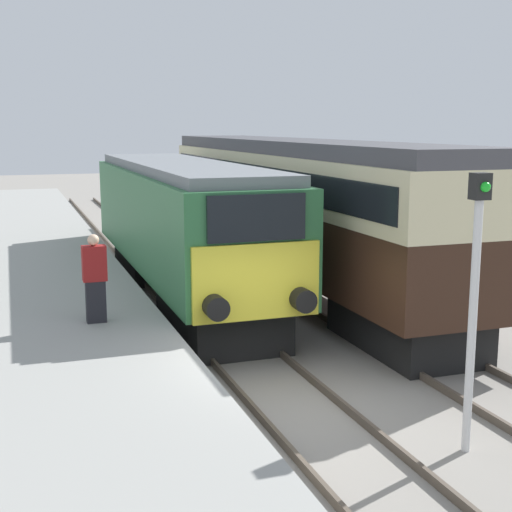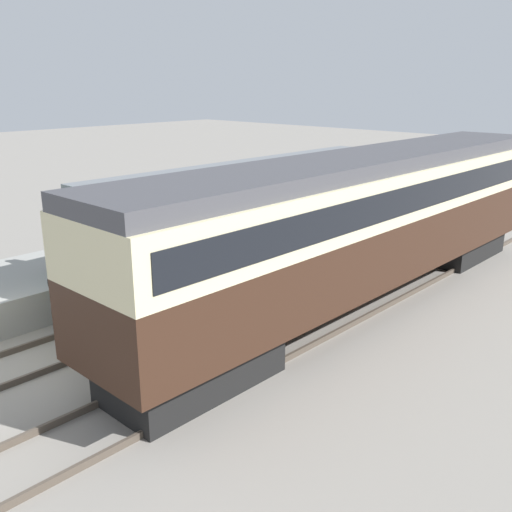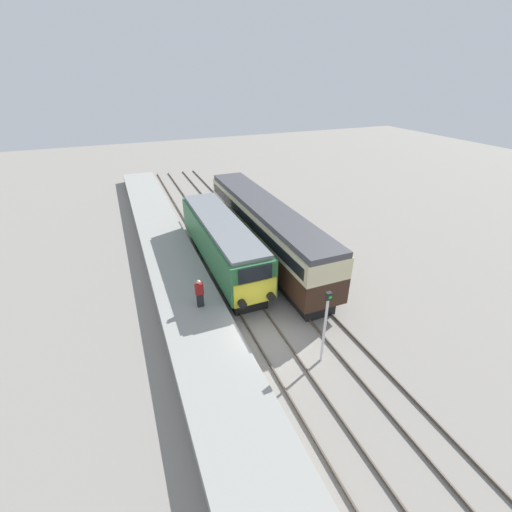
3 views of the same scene
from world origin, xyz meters
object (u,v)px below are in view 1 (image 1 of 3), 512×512
(locomotive, at_px, (182,224))
(person_on_platform, at_px, (95,279))
(passenger_carriage, at_px, (294,199))
(signal_post, at_px, (474,291))

(locomotive, relative_size, person_on_platform, 7.47)
(passenger_carriage, bearing_deg, signal_post, -99.00)
(person_on_platform, distance_m, signal_post, 6.93)
(locomotive, distance_m, person_on_platform, 5.75)
(locomotive, relative_size, signal_post, 3.14)
(passenger_carriage, height_order, person_on_platform, passenger_carriage)
(locomotive, height_order, passenger_carriage, passenger_carriage)
(locomotive, xyz_separation_m, passenger_carriage, (3.40, 0.52, 0.50))
(signal_post, bearing_deg, locomotive, 99.46)
(locomotive, bearing_deg, person_on_platform, -119.56)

